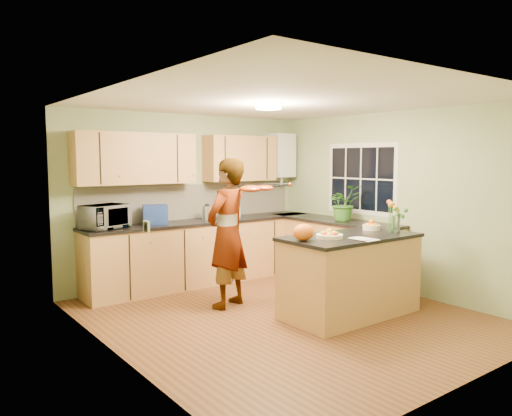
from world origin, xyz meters
TOP-DOWN VIEW (x-y plane):
  - floor at (0.00, 0.00)m, footprint 4.50×4.50m
  - ceiling at (0.00, 0.00)m, footprint 4.00×4.50m
  - wall_back at (0.00, 2.25)m, footprint 4.00×0.02m
  - wall_front at (0.00, -2.25)m, footprint 4.00×0.02m
  - wall_left at (-2.00, 0.00)m, footprint 0.02×4.50m
  - wall_right at (2.00, 0.00)m, footprint 0.02×4.50m
  - back_counter at (0.10, 1.95)m, footprint 3.64×0.62m
  - right_counter at (1.70, 0.85)m, footprint 0.62×2.24m
  - splashback at (0.10, 2.23)m, footprint 3.60×0.02m
  - upper_cabinets at (-0.18, 2.08)m, footprint 3.20×0.34m
  - boiler at (1.70, 2.09)m, footprint 0.40×0.30m
  - window_right at (1.99, 0.60)m, footprint 0.01×1.30m
  - light_switch at (-1.99, -0.60)m, footprint 0.02×0.09m
  - ceiling_lamp at (0.00, 0.30)m, footprint 0.30×0.30m
  - peninsula_island at (0.66, -0.42)m, footprint 1.66×0.85m
  - fruit_dish at (0.31, -0.42)m, footprint 0.30×0.30m
  - orange_bowl at (1.21, -0.27)m, footprint 0.22×0.22m
  - flower_vase at (1.26, -0.60)m, footprint 0.24×0.24m
  - orange_bag at (-0.04, -0.37)m, footprint 0.29×0.26m
  - papers at (0.56, -0.72)m, footprint 0.21×0.28m
  - violinist at (-0.30, 0.73)m, footprint 0.79×0.66m
  - violin at (-0.10, 0.51)m, footprint 0.69×0.60m
  - microwave at (-1.40, 1.95)m, footprint 0.67×0.56m
  - blue_box at (-0.67, 1.99)m, footprint 0.40×0.35m
  - kettle at (0.14, 1.92)m, footprint 0.15×0.15m
  - jar_cream at (0.52, 1.97)m, footprint 0.12×0.12m
  - jar_white at (0.68, 1.95)m, footprint 0.14×0.14m
  - potted_plant at (1.70, 0.66)m, footprint 0.57×0.52m

SIDE VIEW (x-z plane):
  - floor at x=0.00m, z-range 0.00..0.00m
  - back_counter at x=0.10m, z-range 0.00..0.94m
  - right_counter at x=1.70m, z-range 0.00..0.94m
  - peninsula_island at x=0.66m, z-range 0.00..0.96m
  - violinist at x=-0.30m, z-range 0.00..1.86m
  - papers at x=0.56m, z-range 0.95..0.97m
  - fruit_dish at x=0.31m, z-range 0.94..1.05m
  - orange_bowl at x=1.21m, z-range 0.94..1.07m
  - jar_white at x=0.68m, z-range 0.94..1.13m
  - jar_cream at x=0.52m, z-range 0.94..1.13m
  - orange_bag at x=-0.04m, z-range 0.95..1.14m
  - kettle at x=0.14m, z-range 0.91..1.20m
  - blue_box at x=-0.67m, z-range 0.94..1.21m
  - microwave at x=-1.40m, z-range 0.94..1.25m
  - splashback at x=0.10m, z-range 0.94..1.46m
  - potted_plant at x=1.70m, z-range 0.94..1.46m
  - wall_back at x=0.00m, z-range 0.00..2.50m
  - wall_front at x=0.00m, z-range 0.00..2.50m
  - wall_left at x=-2.00m, z-range 0.00..2.50m
  - wall_right at x=2.00m, z-range 0.00..2.50m
  - flower_vase at x=1.26m, z-range 1.03..1.48m
  - light_switch at x=-1.99m, z-range 1.26..1.34m
  - violin at x=-0.10m, z-range 1.40..1.57m
  - window_right at x=1.99m, z-range 1.02..2.08m
  - upper_cabinets at x=-0.18m, z-range 1.50..2.20m
  - boiler at x=1.70m, z-range 1.47..2.33m
  - ceiling_lamp at x=0.00m, z-range 2.43..2.50m
  - ceiling at x=0.00m, z-range 2.49..2.51m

